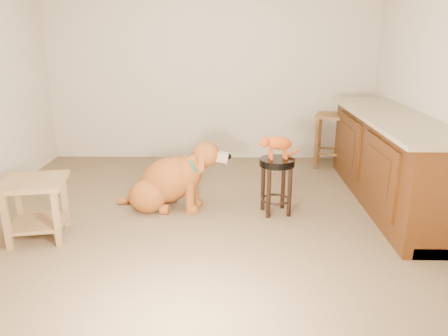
{
  "coord_description": "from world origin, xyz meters",
  "views": [
    {
      "loc": [
        0.29,
        -4.07,
        1.74
      ],
      "look_at": [
        0.21,
        0.05,
        0.45
      ],
      "focal_mm": 35.0,
      "sensor_mm": 36.0,
      "label": 1
    }
  ],
  "objects_px": {
    "wood_stool": "(330,140)",
    "side_table": "(36,200)",
    "tabby_kitten": "(277,144)",
    "golden_retriever": "(169,181)",
    "padded_stool": "(277,175)"
  },
  "relations": [
    {
      "from": "side_table",
      "to": "golden_retriever",
      "type": "distance_m",
      "value": 1.27
    },
    {
      "from": "wood_stool",
      "to": "tabby_kitten",
      "type": "distance_m",
      "value": 1.84
    },
    {
      "from": "wood_stool",
      "to": "golden_retriever",
      "type": "bearing_deg",
      "value": -142.82
    },
    {
      "from": "tabby_kitten",
      "to": "golden_retriever",
      "type": "bearing_deg",
      "value": 162.62
    },
    {
      "from": "padded_stool",
      "to": "golden_retriever",
      "type": "xyz_separation_m",
      "value": [
        -1.07,
        0.12,
        -0.12
      ]
    },
    {
      "from": "padded_stool",
      "to": "side_table",
      "type": "height_order",
      "value": "padded_stool"
    },
    {
      "from": "padded_stool",
      "to": "tabby_kitten",
      "type": "xyz_separation_m",
      "value": [
        -0.01,
        -0.0,
        0.31
      ]
    },
    {
      "from": "wood_stool",
      "to": "golden_retriever",
      "type": "distance_m",
      "value": 2.43
    },
    {
      "from": "side_table",
      "to": "wood_stool",
      "type": "bearing_deg",
      "value": 35.96
    },
    {
      "from": "wood_stool",
      "to": "padded_stool",
      "type": "bearing_deg",
      "value": -118.48
    },
    {
      "from": "side_table",
      "to": "golden_retriever",
      "type": "height_order",
      "value": "golden_retriever"
    },
    {
      "from": "side_table",
      "to": "tabby_kitten",
      "type": "relative_size",
      "value": 1.45
    },
    {
      "from": "wood_stool",
      "to": "side_table",
      "type": "height_order",
      "value": "wood_stool"
    },
    {
      "from": "golden_retriever",
      "to": "side_table",
      "type": "bearing_deg",
      "value": -139.04
    },
    {
      "from": "padded_stool",
      "to": "wood_stool",
      "type": "relative_size",
      "value": 0.79
    }
  ]
}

